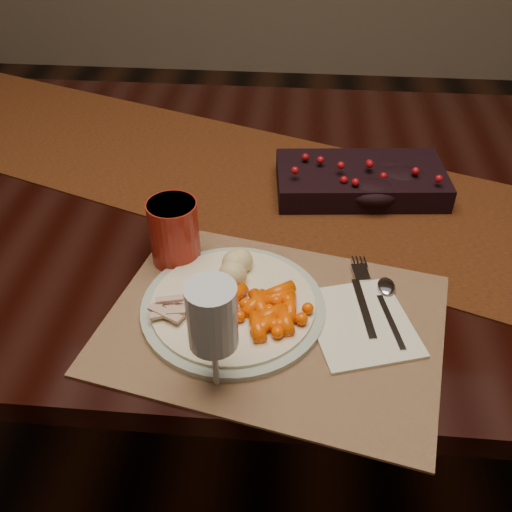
# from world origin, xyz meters

# --- Properties ---
(floor) EXTENTS (5.00, 5.00, 0.00)m
(floor) POSITION_xyz_m (0.00, 0.00, 0.00)
(floor) COLOR black
(floor) RESTS_ON ground
(dining_table) EXTENTS (1.80, 1.00, 0.75)m
(dining_table) POSITION_xyz_m (0.00, 0.00, 0.38)
(dining_table) COLOR black
(dining_table) RESTS_ON floor
(table_runner) EXTENTS (1.90, 1.02, 0.00)m
(table_runner) POSITION_xyz_m (0.03, 0.02, 0.75)
(table_runner) COLOR #4D280B
(table_runner) RESTS_ON dining_table
(centerpiece) EXTENTS (0.32, 0.19, 0.06)m
(centerpiece) POSITION_xyz_m (0.17, 0.02, 0.78)
(centerpiece) COLOR black
(centerpiece) RESTS_ON table_runner
(placemat_main) EXTENTS (0.53, 0.43, 0.00)m
(placemat_main) POSITION_xyz_m (0.03, -0.33, 0.75)
(placemat_main) COLOR brown
(placemat_main) RESTS_ON dining_table
(dinner_plate) EXTENTS (0.32, 0.32, 0.01)m
(dinner_plate) POSITION_xyz_m (-0.03, -0.31, 0.76)
(dinner_plate) COLOR beige
(dinner_plate) RESTS_ON placemat_main
(baby_carrots) EXTENTS (0.12, 0.11, 0.02)m
(baby_carrots) POSITION_xyz_m (0.01, -0.33, 0.78)
(baby_carrots) COLOR #F65000
(baby_carrots) RESTS_ON dinner_plate
(mashed_potatoes) EXTENTS (0.09, 0.09, 0.04)m
(mashed_potatoes) POSITION_xyz_m (-0.05, -0.26, 0.79)
(mashed_potatoes) COLOR #C2B38C
(mashed_potatoes) RESTS_ON dinner_plate
(turkey_shreds) EXTENTS (0.08, 0.07, 0.02)m
(turkey_shreds) POSITION_xyz_m (-0.11, -0.34, 0.78)
(turkey_shreds) COLOR tan
(turkey_shreds) RESTS_ON dinner_plate
(napkin) EXTENTS (0.18, 0.19, 0.01)m
(napkin) POSITION_xyz_m (0.15, -0.33, 0.76)
(napkin) COLOR silver
(napkin) RESTS_ON placemat_main
(fork) EXTENTS (0.05, 0.16, 0.00)m
(fork) POSITION_xyz_m (0.16, -0.28, 0.76)
(fork) COLOR #AEACC9
(fork) RESTS_ON napkin
(spoon) EXTENTS (0.06, 0.14, 0.00)m
(spoon) POSITION_xyz_m (0.19, -0.30, 0.76)
(spoon) COLOR #B0B2C5
(spoon) RESTS_ON napkin
(red_cup) EXTENTS (0.09, 0.09, 0.11)m
(red_cup) POSITION_xyz_m (-0.14, -0.21, 0.81)
(red_cup) COLOR maroon
(red_cup) RESTS_ON placemat_main
(wine_glass) EXTENTS (0.07, 0.07, 0.17)m
(wine_glass) POSITION_xyz_m (-0.04, -0.45, 0.83)
(wine_glass) COLOR #ACBED0
(wine_glass) RESTS_ON dining_table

